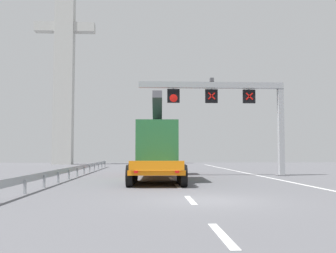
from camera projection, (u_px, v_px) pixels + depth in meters
The scene contains 7 objects.
ground at pixel (206, 200), 14.17m from camera, with size 112.00×112.00×0.00m, color #5B5B60.
lane_markings at pixel (167, 174), 32.45m from camera, with size 0.20×51.35×0.01m.
edge_line_right at pixel (272, 178), 26.44m from camera, with size 0.20×63.00×0.01m, color silver.
overhead_lane_gantry at pixel (232, 101), 29.82m from camera, with size 11.16×0.90×7.32m.
heavy_haul_truck_orange at pixel (158, 149), 27.14m from camera, with size 3.38×14.13×5.30m.
guardrail_left at pixel (80, 168), 30.06m from camera, with size 0.13×36.54×0.76m.
bridge_pylon_distant at pixel (65, 51), 59.96m from camera, with size 9.00×2.00×33.35m.
Camera 1 is at (-2.07, -14.23, 1.70)m, focal length 42.46 mm.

